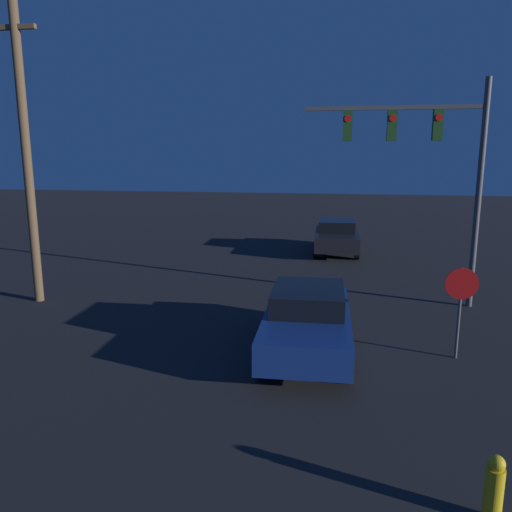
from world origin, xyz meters
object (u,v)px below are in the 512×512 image
at_px(fire_hydrant, 494,489).
at_px(traffic_signal_mast, 429,153).
at_px(car_far, 336,236).
at_px(utility_pole, 26,152).
at_px(stop_sign, 461,296).
at_px(car_near, 307,320).

bearing_deg(fire_hydrant, traffic_signal_mast, 87.41).
distance_m(car_far, utility_pole, 13.95).
height_order(traffic_signal_mast, stop_sign, traffic_signal_mast).
relative_size(traffic_signal_mast, fire_hydrant, 7.32).
distance_m(car_near, car_far, 12.47).
bearing_deg(car_far, fire_hydrant, 95.80).
bearing_deg(traffic_signal_mast, fire_hydrant, -92.59).
bearing_deg(stop_sign, traffic_signal_mast, 92.94).
bearing_deg(car_near, utility_pole, -19.46).
distance_m(car_near, traffic_signal_mast, 6.79).
distance_m(car_near, utility_pole, 10.05).
bearing_deg(car_far, traffic_signal_mast, 107.62).
bearing_deg(fire_hydrant, utility_pole, 145.57).
xyz_separation_m(car_near, utility_pole, (-8.83, 2.80, 3.90)).
distance_m(car_far, stop_sign, 12.56).
relative_size(stop_sign, fire_hydrant, 2.31).
xyz_separation_m(traffic_signal_mast, stop_sign, (0.22, -4.31, -3.16)).
relative_size(car_far, utility_pole, 0.50).
distance_m(car_near, fire_hydrant, 5.87).
height_order(car_far, utility_pole, utility_pole).
xyz_separation_m(car_far, utility_pole, (-9.28, -9.66, 3.90)).
height_order(car_far, traffic_signal_mast, traffic_signal_mast).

